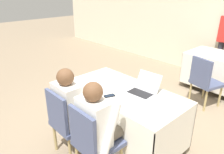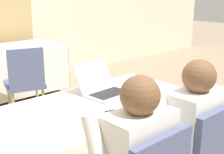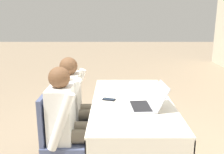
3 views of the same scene
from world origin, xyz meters
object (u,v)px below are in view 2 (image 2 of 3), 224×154
Objects in this scene: cell_phone at (114,114)px; chair_far_spare at (25,80)px; person_white_shirt at (184,135)px; laptop at (104,89)px.

chair_far_spare reaches higher than cell_phone.
person_white_shirt is at bearing 104.92° from chair_far_spare.
laptop is 0.33× the size of person_white_shirt.
laptop is 2.54× the size of cell_phone.
laptop is 0.75m from person_white_shirt.
laptop reaches higher than cell_phone.
person_white_shirt is at bearing -37.15° from cell_phone.
laptop is at bearing -87.03° from person_white_shirt.
person_white_shirt is (0.04, -0.73, -0.14)m from laptop.
person_white_shirt reaches higher than chair_far_spare.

